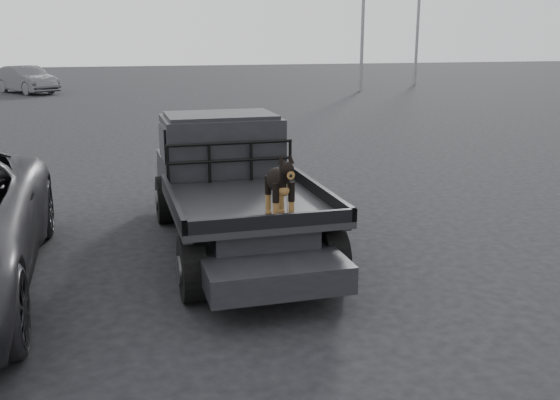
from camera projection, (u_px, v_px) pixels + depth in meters
name	position (u px, v px, depth m)	size (l,w,h in m)	color
ground	(262.00, 310.00, 6.87)	(120.00, 120.00, 0.00)	black
flatbed_ute	(234.00, 216.00, 8.81)	(2.00, 5.40, 0.92)	black
ute_cab	(221.00, 143.00, 9.47)	(1.72, 1.30, 0.88)	black
headache_rack	(230.00, 162.00, 8.81)	(1.80, 0.08, 0.55)	black
dog	(279.00, 186.00, 7.02)	(0.32, 0.60, 0.74)	black
distant_car_a	(26.00, 80.00, 32.85)	(1.51, 4.32, 1.42)	#48484D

